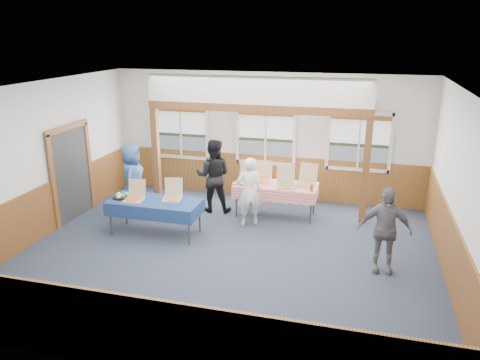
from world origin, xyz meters
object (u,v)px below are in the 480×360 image
(woman_white, at_px, (249,192))
(person_grey, at_px, (384,230))
(woman_black, at_px, (213,176))
(man_blue, at_px, (133,179))
(table_left, at_px, (155,203))
(table_right, at_px, (276,187))

(woman_white, relative_size, person_grey, 0.98)
(woman_black, bearing_deg, man_blue, 9.87)
(table_left, height_order, person_grey, person_grey)
(woman_black, bearing_deg, table_right, 174.04)
(woman_white, height_order, person_grey, person_grey)
(woman_white, height_order, woman_black, woman_black)
(woman_black, distance_m, person_grey, 4.36)
(person_grey, bearing_deg, woman_black, 150.34)
(woman_black, bearing_deg, table_left, 55.25)
(person_grey, bearing_deg, man_blue, 164.19)
(woman_white, xyz_separation_m, person_grey, (2.82, -1.43, 0.01))
(table_right, bearing_deg, woman_white, -144.23)
(table_left, relative_size, person_grey, 1.32)
(table_right, height_order, woman_black, woman_black)
(man_blue, bearing_deg, table_right, -92.70)
(table_left, height_order, table_right, same)
(table_left, xyz_separation_m, woman_black, (0.77, 1.62, 0.18))
(table_right, bearing_deg, man_blue, 171.03)
(table_left, xyz_separation_m, man_blue, (-1.02, 1.00, 0.14))
(woman_black, relative_size, man_blue, 1.04)
(table_left, relative_size, table_right, 1.01)
(woman_black, height_order, person_grey, woman_black)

